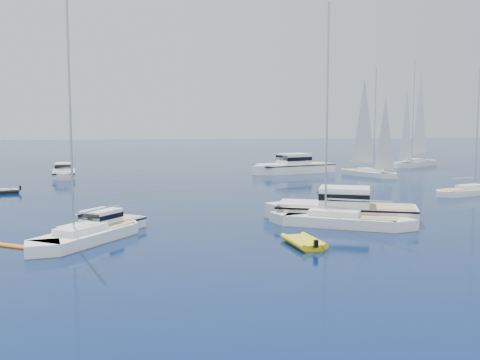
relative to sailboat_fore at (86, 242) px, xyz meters
name	(u,v)px	position (x,y,z in m)	size (l,w,h in m)	color
ground	(438,291)	(17.32, -12.47, 0.00)	(400.00, 400.00, 0.00)	#07184B
motor_cruiser_left	(100,234)	(0.58, 2.46, 0.00)	(2.44, 7.97, 2.09)	white
motor_cruiser_centre	(341,220)	(18.33, 5.50, 0.00)	(3.82, 12.49, 3.28)	silver
motor_cruiser_distant	(292,173)	(22.85, 43.77, 0.00)	(4.20, 13.71, 3.60)	white
motor_cruiser_horizon	(64,177)	(-8.83, 41.41, 0.00)	(2.88, 9.41, 2.47)	white
sailboat_fore	(86,242)	(0.00, 0.00, 0.00)	(2.74, 10.54, 15.50)	white
sailboat_mid_r	(341,226)	(17.64, 3.26, 0.00)	(2.94, 11.30, 16.61)	white
sailboat_centre	(468,195)	(35.81, 18.30, 0.00)	(2.40, 9.24, 13.58)	white
sailboat_sails_r	(368,176)	(32.21, 38.19, 0.00)	(2.69, 10.35, 15.21)	white
sailboat_sails_far	(415,166)	(45.81, 53.20, 0.00)	(3.20, 12.32, 18.11)	silver
tender_yellow	(304,245)	(13.44, -2.73, 0.00)	(2.07, 3.79, 0.95)	yellow
tender_grey_far	(4,193)	(-12.03, 25.15, 0.00)	(1.82, 3.25, 0.95)	black
kayak_orange	(11,247)	(-4.31, -0.89, 0.00)	(0.56, 2.97, 0.30)	orange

